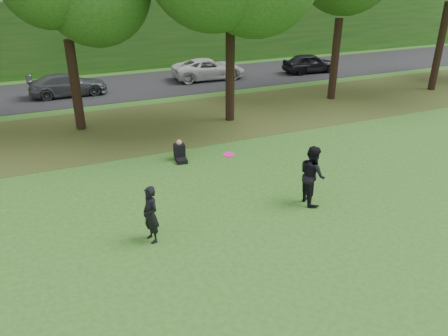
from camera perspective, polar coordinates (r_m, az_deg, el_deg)
name	(u,v)px	position (r m, az deg, el deg)	size (l,w,h in m)	color
ground	(290,295)	(10.73, 8.56, -16.09)	(120.00, 120.00, 0.00)	#305A1C
leaf_litter	(148,126)	(21.42, -9.87, 5.43)	(60.00, 7.00, 0.01)	#433717
street	(116,88)	(28.96, -13.90, 10.16)	(70.00, 7.00, 0.02)	black
far_hedge	(97,35)	(34.33, -16.30, 16.37)	(70.00, 3.00, 5.00)	#194E16
player_left	(151,215)	(12.13, -9.56, -6.03)	(0.61, 0.40, 1.66)	black
player_right	(312,175)	(14.12, 11.44, -0.88)	(0.95, 0.74, 1.95)	black
parked_cars	(95,81)	(27.87, -16.46, 10.80)	(35.15, 3.22, 1.54)	black
frisbee	(229,155)	(12.13, 0.62, 1.76)	(0.35, 0.35, 0.08)	#EF148B
seated_person	(180,153)	(17.30, -5.78, 2.00)	(0.48, 0.77, 0.83)	black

